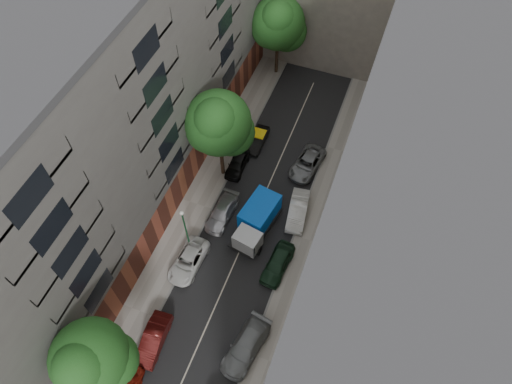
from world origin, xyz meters
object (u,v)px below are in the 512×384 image
at_px(tree_far, 279,25).
at_px(car_left_2, 188,261).
at_px(car_right_4, 307,163).
at_px(lamp_post, 185,226).
at_px(tree_near, 91,360).
at_px(car_left_4, 237,163).
at_px(pedestrian, 341,180).
at_px(car_right_3, 298,210).
at_px(car_left_5, 258,140).
at_px(tarp_truck, 256,221).
at_px(tree_mid, 219,126).
at_px(car_right_2, 278,264).
at_px(car_left_3, 222,213).
at_px(car_left_1, 154,339).
at_px(car_right_1, 246,347).

bearing_deg(tree_far, car_left_2, -87.90).
relative_size(car_right_4, lamp_post, 0.85).
height_order(tree_near, lamp_post, tree_near).
bearing_deg(car_left_4, pedestrian, 6.32).
distance_m(car_right_3, lamp_post, 10.61).
bearing_deg(car_right_4, car_left_5, 177.12).
relative_size(car_right_3, tree_far, 0.48).
xyz_separation_m(tarp_truck, car_right_4, (2.20, 8.30, -0.79)).
xyz_separation_m(lamp_post, pedestrian, (10.60, 11.09, -2.82)).
bearing_deg(pedestrian, car_right_4, -16.04).
height_order(tree_mid, lamp_post, tree_mid).
relative_size(car_left_2, car_right_2, 1.08).
bearing_deg(car_left_4, car_right_2, -52.39).
distance_m(car_left_3, lamp_post, 5.20).
bearing_deg(car_right_4, tree_far, 130.48).
relative_size(car_right_3, car_right_4, 0.93).
bearing_deg(car_right_2, car_right_4, 99.26).
bearing_deg(lamp_post, car_left_2, -68.34).
distance_m(car_left_2, car_right_2, 7.59).
height_order(tree_far, pedestrian, tree_far).
bearing_deg(pedestrian, car_left_1, 63.27).
xyz_separation_m(car_left_1, car_left_4, (-0.36, 18.15, -0.04)).
xyz_separation_m(car_right_4, pedestrian, (3.60, -1.00, 0.24)).
xyz_separation_m(car_right_1, tree_far, (-8.14, 30.69, 5.67)).
height_order(car_right_4, lamp_post, lamp_post).
height_order(car_left_4, pedestrian, pedestrian).
relative_size(tarp_truck, car_right_2, 1.40).
bearing_deg(car_right_1, tarp_truck, 116.24).
height_order(car_left_4, car_right_2, car_right_2).
bearing_deg(car_right_1, lamp_post, 150.14).
bearing_deg(tree_near, car_left_2, 85.12).
bearing_deg(tree_far, lamp_post, -89.19).
height_order(car_left_1, car_left_2, car_left_1).
xyz_separation_m(car_left_1, car_left_3, (0.44, 12.41, -0.05)).
bearing_deg(car_right_2, car_left_2, -156.47).
distance_m(car_left_3, car_right_4, 9.88).
distance_m(car_left_1, lamp_post, 9.04).
distance_m(car_left_4, tree_mid, 6.49).
bearing_deg(tree_far, car_left_5, -80.92).
bearing_deg(car_left_3, lamp_post, -107.02).
height_order(car_left_2, car_left_4, car_left_4).
bearing_deg(car_left_5, tree_mid, -110.49).
relative_size(tree_far, pedestrian, 6.09).
height_order(car_left_3, car_right_2, car_right_2).
bearing_deg(car_right_2, lamp_post, -168.41).
height_order(car_left_5, car_right_2, car_right_2).
xyz_separation_m(car_left_1, lamp_post, (-0.96, 8.46, 3.03)).
bearing_deg(lamp_post, car_left_5, 83.99).
xyz_separation_m(car_left_3, tree_mid, (-1.77, 4.50, 6.31)).
height_order(car_right_1, car_right_4, car_right_1).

